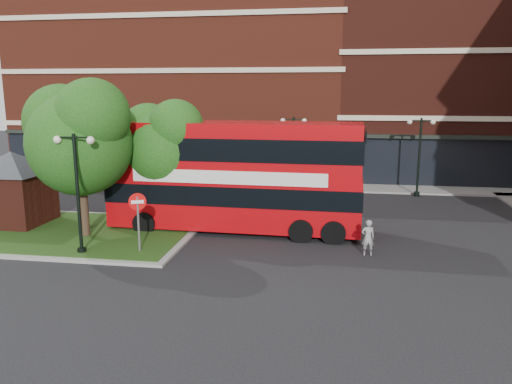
% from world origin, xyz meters
% --- Properties ---
extents(ground, '(120.00, 120.00, 0.00)m').
position_xyz_m(ground, '(0.00, 0.00, 0.00)').
color(ground, black).
rests_on(ground, ground).
extents(pavement_far, '(44.00, 3.00, 0.12)m').
position_xyz_m(pavement_far, '(0.00, 16.50, 0.06)').
color(pavement_far, slate).
rests_on(pavement_far, ground).
extents(terrace_far_left, '(26.00, 12.00, 14.00)m').
position_xyz_m(terrace_far_left, '(-8.00, 24.00, 7.00)').
color(terrace_far_left, maroon).
rests_on(terrace_far_left, ground).
extents(terrace_far_right, '(18.00, 12.00, 16.00)m').
position_xyz_m(terrace_far_right, '(14.00, 24.00, 8.00)').
color(terrace_far_right, '#471911').
rests_on(terrace_far_right, ground).
extents(traffic_island, '(12.60, 7.60, 0.15)m').
position_xyz_m(traffic_island, '(-8.00, 3.00, 0.07)').
color(traffic_island, gray).
rests_on(traffic_island, ground).
extents(kiosk, '(6.51, 6.51, 3.60)m').
position_xyz_m(kiosk, '(-11.00, 4.00, 2.32)').
color(kiosk, '#471911').
rests_on(kiosk, traffic_island).
extents(tree_island_west, '(5.40, 4.71, 7.21)m').
position_xyz_m(tree_island_west, '(-6.60, 2.58, 4.79)').
color(tree_island_west, '#2D2116').
rests_on(tree_island_west, ground).
extents(tree_island_east, '(4.46, 3.90, 6.29)m').
position_xyz_m(tree_island_east, '(-3.58, 5.06, 4.24)').
color(tree_island_east, '#2D2116').
rests_on(tree_island_east, ground).
extents(lamp_island, '(1.72, 0.36, 5.00)m').
position_xyz_m(lamp_island, '(-5.50, 0.20, 2.83)').
color(lamp_island, black).
rests_on(lamp_island, ground).
extents(lamp_far_left, '(1.72, 0.36, 5.00)m').
position_xyz_m(lamp_far_left, '(2.00, 14.50, 2.83)').
color(lamp_far_left, black).
rests_on(lamp_far_left, ground).
extents(lamp_far_right, '(1.72, 0.36, 5.00)m').
position_xyz_m(lamp_far_right, '(10.00, 14.50, 2.83)').
color(lamp_far_right, black).
rests_on(lamp_far_right, ground).
extents(bus, '(12.07, 3.10, 4.58)m').
position_xyz_m(bus, '(-0.01, 4.86, 3.00)').
color(bus, '#A9060C').
rests_on(bus, ground).
extents(woman, '(0.59, 0.43, 1.50)m').
position_xyz_m(woman, '(6.14, 2.00, 0.75)').
color(woman, gray).
rests_on(woman, ground).
extents(car_silver, '(4.65, 2.22, 1.53)m').
position_xyz_m(car_silver, '(-3.79, 16.00, 0.77)').
color(car_silver, '#B9BCC1').
rests_on(car_silver, ground).
extents(car_white, '(4.23, 1.53, 1.39)m').
position_xyz_m(car_white, '(3.00, 14.50, 0.69)').
color(car_white, silver).
rests_on(car_white, ground).
extents(no_entry_sign, '(0.68, 0.32, 2.58)m').
position_xyz_m(no_entry_sign, '(-3.19, 0.68, 1.84)').
color(no_entry_sign, slate).
rests_on(no_entry_sign, ground).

